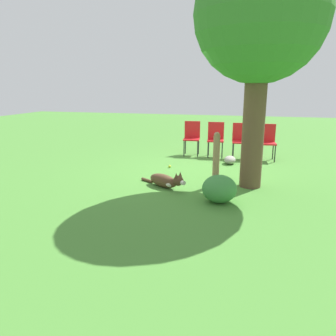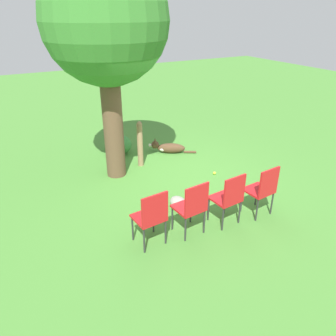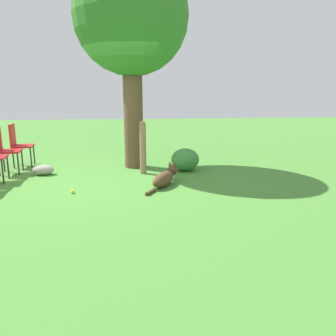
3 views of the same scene
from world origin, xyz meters
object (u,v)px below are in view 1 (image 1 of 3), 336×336
(dog, at_px, (166,181))
(red_chair_3, at_px, (267,140))
(oak_tree, at_px, (260,19))
(red_chair_0, at_px, (192,136))
(tennis_ball, at_px, (170,166))
(red_chair_1, at_px, (216,137))
(fence_post, at_px, (216,159))
(red_chair_2, at_px, (241,138))

(dog, xyz_separation_m, red_chair_3, (-3.05, 1.93, 0.41))
(oak_tree, bearing_deg, red_chair_0, -148.18)
(dog, relative_size, red_chair_3, 1.13)
(tennis_ball, bearing_deg, dog, 11.83)
(red_chair_0, relative_size, red_chair_1, 1.00)
(dog, xyz_separation_m, red_chair_0, (-3.22, -0.11, 0.41))
(fence_post, bearing_deg, tennis_ball, -134.26)
(oak_tree, bearing_deg, dog, -71.89)
(fence_post, relative_size, red_chair_0, 1.13)
(dog, distance_m, red_chair_1, 3.24)
(oak_tree, bearing_deg, tennis_ball, -118.75)
(oak_tree, bearing_deg, red_chair_1, -159.33)
(red_chair_1, relative_size, tennis_ball, 13.90)
(oak_tree, relative_size, dog, 4.03)
(red_chair_3, relative_size, tennis_ball, 13.90)
(red_chair_1, bearing_deg, tennis_ball, -34.70)
(red_chair_0, bearing_deg, tennis_ball, -13.02)
(dog, relative_size, red_chair_1, 1.13)
(dog, distance_m, fence_post, 1.06)
(oak_tree, height_order, dog, oak_tree)
(red_chair_1, bearing_deg, red_chair_2, 79.79)
(red_chair_0, bearing_deg, dog, -3.61)
(red_chair_3, height_order, tennis_ball, red_chair_3)
(red_chair_2, distance_m, tennis_ball, 2.27)
(oak_tree, distance_m, dog, 3.36)
(red_chair_2, distance_m, red_chair_3, 0.68)
(dog, height_order, tennis_ball, dog)
(red_chair_0, height_order, red_chair_1, same)
(red_chair_2, bearing_deg, red_chair_1, -100.21)
(fence_post, distance_m, red_chair_2, 2.78)
(tennis_ball, bearing_deg, fence_post, 45.74)
(red_chair_0, bearing_deg, red_chair_1, 79.79)
(dog, relative_size, red_chair_2, 1.13)
(fence_post, bearing_deg, red_chair_3, 159.40)
(dog, bearing_deg, red_chair_2, 99.19)
(oak_tree, bearing_deg, red_chair_2, -172.96)
(red_chair_2, bearing_deg, dog, -27.44)
(red_chair_0, distance_m, red_chair_3, 2.04)
(fence_post, bearing_deg, red_chair_2, 173.03)
(red_chair_0, relative_size, red_chair_3, 1.00)
(red_chair_0, distance_m, tennis_ball, 1.75)
(dog, bearing_deg, red_chair_1, 110.87)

